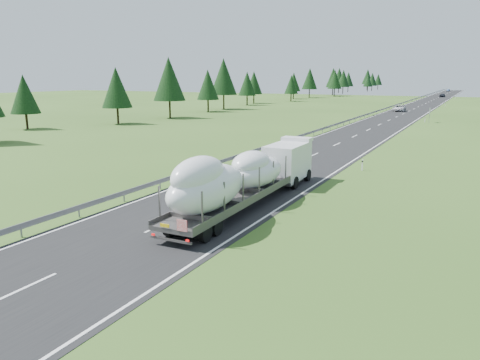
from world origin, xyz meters
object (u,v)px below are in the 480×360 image
at_px(boat_truck, 244,175).
at_px(distant_car_dark, 442,95).
at_px(highway_sign, 430,113).
at_px(distant_van, 399,108).
at_px(distant_car_blue, 448,90).

xyz_separation_m(boat_truck, distant_car_dark, (-1.51, 180.25, -1.38)).
distance_m(highway_sign, distant_van, 28.05).
distance_m(boat_truck, distant_car_blue, 258.98).
bearing_deg(distant_car_blue, boat_truck, -87.37).
distance_m(boat_truck, distant_car_dark, 180.27).
xyz_separation_m(boat_truck, distant_car_blue, (-4.36, 258.94, -1.47)).
xyz_separation_m(boat_truck, distant_van, (-4.58, 91.99, -1.36)).
height_order(highway_sign, distant_car_blue, highway_sign).
xyz_separation_m(distant_van, distant_car_blue, (0.21, 166.95, -0.12)).
relative_size(highway_sign, distant_car_blue, 0.65).
bearing_deg(distant_car_dark, highway_sign, -81.05).
distance_m(distant_car_dark, distant_car_blue, 78.74).
relative_size(boat_truck, distant_car_blue, 4.64).
relative_size(distant_van, distant_car_dark, 1.27).
xyz_separation_m(distant_van, distant_car_dark, (3.06, 88.27, -0.02)).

